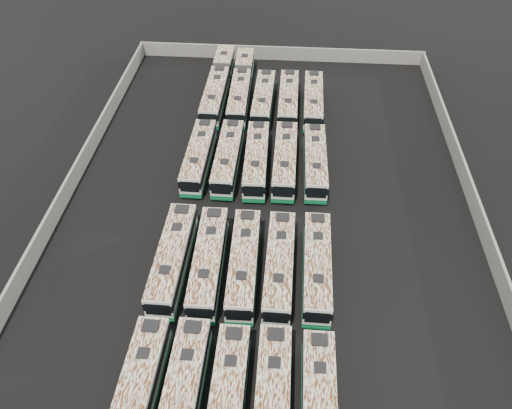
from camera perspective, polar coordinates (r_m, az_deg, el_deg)
name	(u,v)px	position (r m, az deg, el deg)	size (l,w,h in m)	color
ground	(267,217)	(53.80, 1.21, -1.39)	(140.00, 140.00, 0.00)	black
perimeter_wall	(267,209)	(53.04, 1.23, -0.54)	(45.20, 73.20, 2.20)	slate
bus_front_far_left	(137,395)	(40.89, -13.45, -20.43)	(2.75, 12.15, 3.41)	beige
bus_front_left	(182,397)	(40.21, -8.42, -20.94)	(2.69, 12.21, 3.43)	beige
bus_front_center	(227,402)	(39.76, -3.32, -21.66)	(2.52, 11.84, 3.34)	beige
bus_front_right	(272,406)	(39.57, 1.86, -21.99)	(2.60, 12.16, 3.43)	beige
bus_midfront_far_left	(173,258)	(48.05, -9.49, -6.06)	(2.69, 12.27, 3.45)	beige
bus_midfront_left	(209,262)	(47.35, -5.44, -6.52)	(2.79, 12.16, 3.41)	beige
bus_midfront_center	(244,264)	(47.02, -1.40, -6.78)	(2.75, 12.00, 3.37)	beige
bus_midfront_right	(279,266)	(46.89, 2.69, -7.03)	(2.65, 11.93, 3.36)	beige
bus_midfront_far_right	(317,266)	(47.16, 6.97, -7.05)	(2.62, 11.85, 3.33)	beige
bus_midback_far_left	(199,156)	(59.45, -6.55, 5.48)	(2.63, 11.81, 3.32)	beige
bus_midback_left	(228,158)	(58.92, -3.22, 5.37)	(2.65, 12.00, 3.38)	beige
bus_midback_center	(256,160)	(58.52, 0.04, 5.15)	(2.80, 12.06, 3.38)	beige
bus_midback_right	(285,160)	(58.56, 3.33, 5.10)	(2.63, 12.05, 3.39)	beige
bus_midback_far_right	(315,162)	(58.69, 6.77, 4.89)	(2.64, 11.77, 3.31)	beige
bus_back_far_left	(218,84)	(73.26, -4.34, 13.53)	(2.69, 18.99, 3.44)	beige
bus_back_left	(241,86)	(72.83, -1.70, 13.39)	(2.79, 18.35, 3.32)	beige
bus_back_center	(263,99)	(69.67, 0.86, 11.92)	(2.70, 11.81, 3.32)	beige
bus_back_right	(288,100)	(69.68, 3.72, 11.85)	(2.54, 11.90, 3.35)	beige
bus_back_far_right	(313,101)	(69.80, 6.55, 11.70)	(2.64, 11.83, 3.33)	beige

